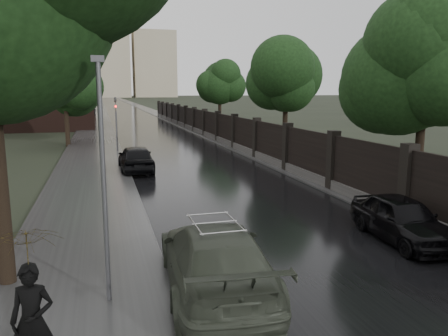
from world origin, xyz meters
TOP-DOWN VIEW (x-y plane):
  - ground at (0.00, 0.00)m, footprint 800.00×800.00m
  - road at (0.00, 190.00)m, footprint 8.00×420.00m
  - sidewalk_left at (-6.00, 190.00)m, footprint 4.00×420.00m
  - verge_right at (5.50, 190.00)m, footprint 3.00×420.00m
  - fence_right at (4.60, 32.01)m, footprint 0.45×75.72m
  - tree_left_far at (-8.00, 30.00)m, footprint 4.25×4.25m
  - tree_right_a at (7.50, 8.00)m, footprint 4.08×4.08m
  - tree_right_b at (7.50, 22.00)m, footprint 4.08×4.08m
  - tree_right_c at (7.50, 40.00)m, footprint 4.08×4.08m
  - lamp_post at (-5.40, 1.50)m, footprint 0.25×0.12m
  - traffic_light at (-4.30, 24.99)m, footprint 0.16×0.32m
  - stalinist_tower at (0.00, 300.00)m, footprint 92.00×30.00m
  - volga_sedan at (-3.10, 1.56)m, footprint 2.65×5.56m
  - hatchback_left at (-3.60, 17.01)m, footprint 1.84×4.47m
  - car_right_near at (3.13, 3.29)m, footprint 1.89×4.11m
  - pedestrian_umbrella at (-6.53, -0.71)m, footprint 1.22×1.23m

SIDE VIEW (x-z plane):
  - ground at x=0.00m, z-range 0.00..0.00m
  - road at x=0.00m, z-range 0.00..0.02m
  - verge_right at x=5.50m, z-range 0.00..0.08m
  - sidewalk_left at x=-6.00m, z-range 0.00..0.16m
  - car_right_near at x=3.13m, z-range 0.00..1.36m
  - hatchback_left at x=-3.60m, z-range 0.00..1.52m
  - volga_sedan at x=-3.10m, z-range 0.00..1.56m
  - fence_right at x=4.60m, z-range -0.34..2.36m
  - pedestrian_umbrella at x=-6.53m, z-range 0.62..3.40m
  - traffic_light at x=-4.30m, z-range 0.40..4.40m
  - lamp_post at x=-5.40m, z-range 0.12..5.23m
  - tree_right_a at x=7.50m, z-range 1.44..8.46m
  - tree_right_b at x=7.50m, z-range 1.44..8.46m
  - tree_right_c at x=7.50m, z-range 1.44..8.46m
  - tree_left_far at x=-8.00m, z-range 1.55..8.94m
  - stalinist_tower at x=0.00m, z-range -41.12..117.88m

